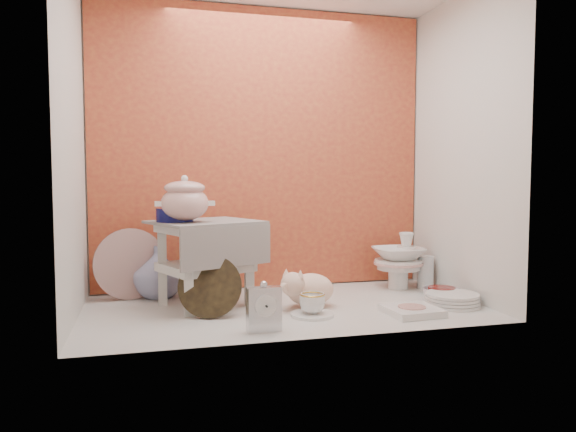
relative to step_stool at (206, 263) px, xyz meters
name	(u,v)px	position (x,y,z in m)	size (l,w,h in m)	color
ground	(285,307)	(0.35, -0.13, -0.20)	(1.80, 1.80, 0.00)	silver
niche_shell	(276,108)	(0.35, 0.05, 0.73)	(1.86, 1.03, 1.53)	#C36330
step_stool	(206,263)	(0.00, 0.00, 0.00)	(0.45, 0.39, 0.40)	silver
soup_tureen	(185,199)	(-0.10, -0.06, 0.30)	(0.25, 0.25, 0.21)	white
cobalt_bowl	(175,215)	(-0.14, -0.01, 0.23)	(0.17, 0.17, 0.06)	#090A46
floral_platter	(130,264)	(-0.34, 0.22, -0.02)	(0.35, 0.04, 0.35)	beige
blue_white_vase	(158,272)	(-0.21, 0.23, -0.07)	(0.25, 0.25, 0.26)	white
lacquer_tray	(210,287)	(-0.01, -0.21, -0.07)	(0.27, 0.11, 0.26)	black
mantel_clock	(264,307)	(0.17, -0.49, -0.10)	(0.13, 0.05, 0.19)	silver
plush_pig	(310,289)	(0.46, -0.15, -0.11)	(0.28, 0.19, 0.17)	beige
teacup_saucer	(312,315)	(0.42, -0.32, -0.19)	(0.19, 0.19, 0.01)	white
gold_rim_teacup	(312,303)	(0.42, -0.32, -0.14)	(0.11, 0.11, 0.09)	white
lattice_dish	(412,311)	(0.85, -0.39, -0.18)	(0.22, 0.22, 0.03)	white
dinner_plate_stack	(452,299)	(1.11, -0.30, -0.17)	(0.25, 0.25, 0.06)	white
crystal_bowl	(442,294)	(1.13, -0.17, -0.17)	(0.18, 0.18, 0.06)	silver
clear_glass_vase	(425,272)	(1.19, 0.10, -0.11)	(0.09, 0.09, 0.17)	silver
porcelain_tower	(398,261)	(1.04, 0.13, -0.05)	(0.27, 0.27, 0.30)	white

